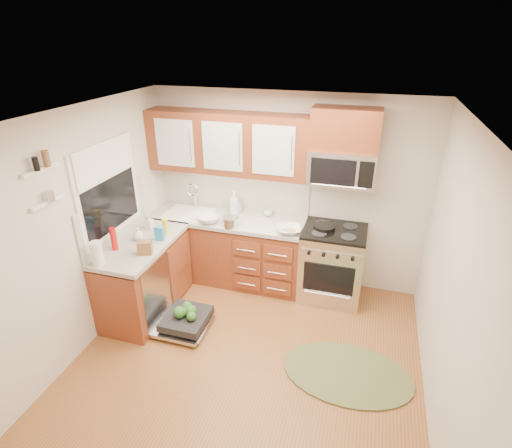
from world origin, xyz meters
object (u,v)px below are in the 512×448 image
(upper_cabinets, at_px, (227,143))
(sink, at_px, (189,222))
(range, at_px, (332,264))
(rug, at_px, (347,373))
(dishwasher, at_px, (183,321))
(paper_towel_roll, at_px, (97,253))
(stock_pot, at_px, (231,222))
(bowl_b, at_px, (208,219))
(cutting_board, at_px, (291,230))
(bowl_a, at_px, (289,230))
(cup, at_px, (268,213))
(skillet, at_px, (324,227))
(microwave, at_px, (342,167))

(upper_cabinets, height_order, sink, upper_cabinets)
(range, bearing_deg, rug, -75.11)
(dishwasher, relative_size, paper_towel_roll, 2.69)
(stock_pot, xyz_separation_m, bowl_b, (-0.31, 0.03, -0.02))
(cutting_board, distance_m, bowl_a, 0.08)
(range, distance_m, bowl_b, 1.66)
(range, relative_size, bowl_a, 3.27)
(paper_towel_roll, bearing_deg, cup, 50.42)
(stock_pot, height_order, paper_towel_roll, paper_towel_roll)
(skillet, distance_m, bowl_a, 0.44)
(range, bearing_deg, bowl_a, -161.24)
(microwave, relative_size, cup, 6.38)
(sink, xyz_separation_m, dishwasher, (0.39, -1.12, -0.70))
(sink, distance_m, rug, 2.74)
(sink, xyz_separation_m, rug, (2.28, -1.29, -0.79))
(sink, bearing_deg, cutting_board, -4.04)
(upper_cabinets, height_order, bowl_b, upper_cabinets)
(stock_pot, bearing_deg, dishwasher, -106.69)
(microwave, relative_size, stock_pot, 3.71)
(stock_pot, distance_m, bowl_a, 0.74)
(upper_cabinets, xyz_separation_m, range, (1.41, -0.15, -1.40))
(upper_cabinets, distance_m, cutting_board, 1.32)
(skillet, distance_m, paper_towel_roll, 2.59)
(rug, height_order, cup, cup)
(rug, relative_size, stock_pot, 6.31)
(skillet, height_order, stock_pot, stock_pot)
(stock_pot, bearing_deg, paper_towel_roll, -129.33)
(dishwasher, relative_size, skillet, 2.70)
(paper_towel_roll, bearing_deg, dishwasher, 23.39)
(skillet, bearing_deg, cutting_board, -165.83)
(stock_pot, height_order, cup, stock_pot)
(range, height_order, cutting_board, range)
(cutting_board, bearing_deg, rug, -53.99)
(range, height_order, bowl_a, bowl_a)
(upper_cabinets, bearing_deg, rug, -39.61)
(sink, height_order, skillet, skillet)
(skillet, distance_m, stock_pot, 1.15)
(rug, xyz_separation_m, bowl_a, (-0.88, 1.12, 0.95))
(range, bearing_deg, skillet, -175.61)
(rug, distance_m, bowl_a, 1.71)
(stock_pot, bearing_deg, upper_cabinets, 111.65)
(microwave, height_order, bowl_a, microwave)
(range, distance_m, stock_pot, 1.38)
(skillet, bearing_deg, paper_towel_roll, -146.21)
(dishwasher, distance_m, bowl_b, 1.29)
(range, xyz_separation_m, sink, (-1.93, -0.01, 0.33))
(upper_cabinets, distance_m, paper_towel_roll, 2.00)
(stock_pot, distance_m, cup, 0.56)
(cutting_board, xyz_separation_m, cup, (-0.38, 0.33, 0.04))
(skillet, xyz_separation_m, cutting_board, (-0.39, -0.10, -0.04))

